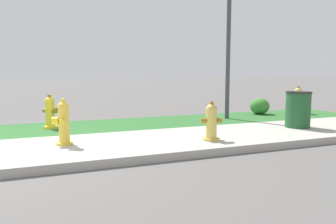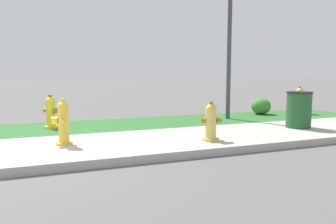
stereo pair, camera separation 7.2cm
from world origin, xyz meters
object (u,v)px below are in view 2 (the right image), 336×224
at_px(fire_hydrant_far_end, 211,122).
at_px(fire_hydrant_by_grass_verge, 63,123).
at_px(fire_hydrant_near_corner, 51,112).
at_px(trash_bin, 299,110).
at_px(fire_hydrant_across_street, 300,101).
at_px(shrub_bush_mid_verge, 261,106).

xyz_separation_m(fire_hydrant_far_end, fire_hydrant_by_grass_verge, (-2.44, 0.57, 0.04)).
distance_m(fire_hydrant_by_grass_verge, fire_hydrant_near_corner, 1.86).
xyz_separation_m(fire_hydrant_by_grass_verge, trash_bin, (4.87, -0.06, 0.02)).
distance_m(fire_hydrant_by_grass_verge, trash_bin, 4.87).
bearing_deg(fire_hydrant_near_corner, fire_hydrant_across_street, 49.09).
height_order(fire_hydrant_far_end, trash_bin, trash_bin).
height_order(fire_hydrant_by_grass_verge, trash_bin, trash_bin).
distance_m(fire_hydrant_across_street, shrub_bush_mid_verge, 1.18).
relative_size(fire_hydrant_near_corner, shrub_bush_mid_verge, 1.32).
relative_size(fire_hydrant_near_corner, fire_hydrant_across_street, 0.91).
height_order(fire_hydrant_far_end, shrub_bush_mid_verge, fire_hydrant_far_end).
bearing_deg(trash_bin, fire_hydrant_by_grass_verge, 179.24).
height_order(fire_hydrant_far_end, fire_hydrant_by_grass_verge, fire_hydrant_by_grass_verge).
distance_m(fire_hydrant_by_grass_verge, fire_hydrant_across_street, 6.96).
bearing_deg(shrub_bush_mid_verge, fire_hydrant_across_street, -14.00).
bearing_deg(fire_hydrant_near_corner, fire_hydrant_far_end, 5.68).
height_order(fire_hydrant_by_grass_verge, fire_hydrant_across_street, fire_hydrant_across_street).
height_order(fire_hydrant_far_end, fire_hydrant_near_corner, fire_hydrant_near_corner).
bearing_deg(fire_hydrant_far_end, trash_bin, 28.71).
bearing_deg(fire_hydrant_far_end, fire_hydrant_across_street, 46.84).
xyz_separation_m(fire_hydrant_far_end, fire_hydrant_near_corner, (-2.58, 2.42, 0.01)).
bearing_deg(shrub_bush_mid_verge, trash_bin, -107.41).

